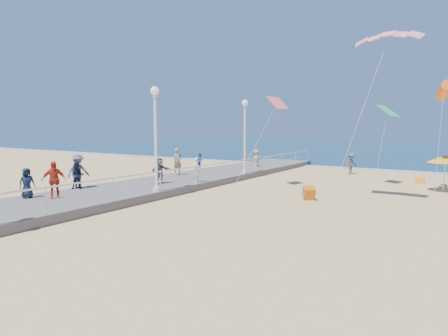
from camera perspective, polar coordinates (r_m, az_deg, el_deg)
The scene contains 24 objects.
ground at distance 15.29m, azimuth 3.69°, elevation -7.21°, with size 160.00×160.00×0.00m, color #E0B775.
ocean at distance 78.34m, azimuth 28.17°, elevation 2.88°, with size 160.00×90.00×0.05m, color #0C2E49.
surf_line at distance 34.40m, azimuth 20.98°, elevation -0.08°, with size 160.00×1.20×0.04m, color silver.
boardwalk at distance 19.99m, azimuth -15.32°, elevation -3.65°, with size 5.00×44.00×0.40m, color slate.
railing at distance 18.08m, azimuth -10.30°, elevation -1.19°, with size 0.05×42.00×0.55m.
lamp_post_mid at distance 18.14m, azimuth -11.13°, elevation 6.45°, with size 0.44×0.44×5.32m.
lamp_post_far at distance 25.35m, azimuth 3.41°, elevation 6.45°, with size 0.44×0.44×5.32m.
woman_holding_toddler at distance 21.06m, azimuth -4.46°, elevation -0.35°, with size 0.55×0.36×1.50m, color white.
toddler_held at distance 21.03m, azimuth -3.89°, elevation 1.20°, with size 0.45×0.35×0.93m, color #2D57A9.
spectator_2 at distance 20.49m, azimuth -22.71°, elevation -0.49°, with size 1.20×0.69×1.86m, color #555459.
spectator_3 at distance 17.75m, azimuth -26.03°, elevation -1.79°, with size 1.02×0.43×1.74m, color red.
spectator_4 at distance 18.59m, azimuth -29.50°, elevation -2.15°, with size 0.69×0.45×1.41m, color #172132.
spectator_5 at distance 20.88m, azimuth -10.44°, elevation -0.43°, with size 1.43×0.46×1.54m, color #5C5E61.
spectator_6 at distance 24.69m, azimuth -7.57°, elevation 1.04°, with size 0.69×0.45×1.89m, color #948F66.
spectator_7 at distance 20.28m, azimuth -22.81°, elevation -1.15°, with size 0.70×0.55×1.44m, color #171D32.
beach_walker_a at distance 29.95m, azimuth 20.07°, elevation 0.70°, with size 1.12×0.65×1.74m, color #525357.
beach_walker_c at distance 30.28m, azimuth 5.28°, elevation 1.25°, with size 0.93×0.60×1.90m, color #998F6A.
box_kite at distance 18.34m, azimuth 13.69°, elevation -4.17°, with size 0.55×0.55×0.60m, color #C2380B.
beach_umbrella at distance 23.57m, azimuth 32.41°, elevation 1.26°, with size 1.90×1.90×2.14m.
beach_chair_left at distance 26.76m, azimuth 29.32°, elevation -1.78°, with size 0.55×0.55×0.40m, color #FFA91A.
kite_parafoil at distance 18.68m, azimuth 25.20°, elevation 19.18°, with size 2.95×0.90×0.30m, color #ED1B41, non-canonical shape.
kite_windsock at distance 22.51m, azimuth 32.31°, elevation 10.68°, with size 0.56×0.56×2.98m, color orange.
kite_diamond_pink at distance 21.81m, azimuth 8.75°, elevation 10.48°, with size 1.16×1.16×0.02m, color #F05861.
kite_diamond_green at distance 24.52m, azimuth 25.19°, elevation 8.45°, with size 1.29×1.29×0.02m, color #25AE73.
Camera 1 is at (7.40, -12.91, 3.54)m, focal length 28.00 mm.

